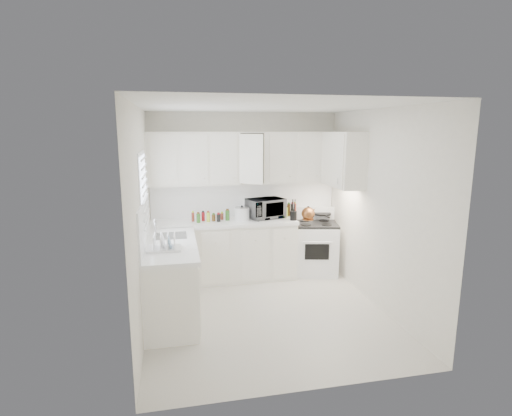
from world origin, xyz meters
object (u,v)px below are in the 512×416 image
object	(u,v)px
rice_cooker	(242,213)
utensil_crock	(294,209)
tea_kettle	(308,213)
dish_rack	(164,241)
stove	(315,241)
microwave	(265,206)

from	to	relation	value
rice_cooker	utensil_crock	bearing A→B (deg)	-30.53
tea_kettle	dish_rack	xyz separation A→B (m)	(-2.18, -1.18, -0.00)
stove	tea_kettle	size ratio (longest dim) A/B	4.19
tea_kettle	dish_rack	bearing A→B (deg)	-172.01
stove	tea_kettle	xyz separation A→B (m)	(-0.18, -0.16, 0.52)
microwave	rice_cooker	xyz separation A→B (m)	(-0.39, -0.08, -0.07)
stove	rice_cooker	distance (m)	1.31
tea_kettle	dish_rack	world-z (taller)	tea_kettle
stove	tea_kettle	bearing A→B (deg)	-126.04
microwave	stove	bearing A→B (deg)	-24.76
dish_rack	utensil_crock	bearing A→B (deg)	33.23
tea_kettle	microwave	bearing A→B (deg)	137.87
utensil_crock	stove	bearing A→B (deg)	20.61
stove	utensil_crock	size ratio (longest dim) A/B	3.18
stove	utensil_crock	xyz separation A→B (m)	(-0.42, -0.16, 0.58)
stove	utensil_crock	bearing A→B (deg)	-147.06
stove	microwave	xyz separation A→B (m)	(-0.81, 0.09, 0.60)
rice_cooker	dish_rack	distance (m)	1.78
utensil_crock	dish_rack	world-z (taller)	utensil_crock
tea_kettle	rice_cooker	distance (m)	1.04
stove	dish_rack	size ratio (longest dim) A/B	2.81
stove	rice_cooker	world-z (taller)	rice_cooker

